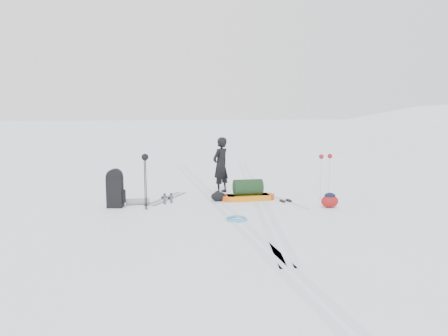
{
  "coord_description": "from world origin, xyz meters",
  "views": [
    {
      "loc": [
        -1.62,
        -11.2,
        2.45
      ],
      "look_at": [
        0.14,
        0.0,
        0.95
      ],
      "focal_mm": 35.0,
      "sensor_mm": 36.0,
      "label": 1
    }
  ],
  "objects_px": {
    "skier": "(221,165)",
    "ski_poles_black": "(145,164)",
    "expedition_rucksack": "(118,189)",
    "pulk_sled": "(248,192)"
  },
  "relations": [
    {
      "from": "skier",
      "to": "ski_poles_black",
      "type": "xyz_separation_m",
      "value": [
        -2.16,
        -1.91,
        0.31
      ]
    },
    {
      "from": "skier",
      "to": "expedition_rucksack",
      "type": "height_order",
      "value": "skier"
    },
    {
      "from": "skier",
      "to": "pulk_sled",
      "type": "xyz_separation_m",
      "value": [
        0.58,
        -1.17,
        -0.61
      ]
    },
    {
      "from": "skier",
      "to": "expedition_rucksack",
      "type": "bearing_deg",
      "value": -15.24
    },
    {
      "from": "pulk_sled",
      "to": "expedition_rucksack",
      "type": "height_order",
      "value": "expedition_rucksack"
    },
    {
      "from": "skier",
      "to": "pulk_sled",
      "type": "relative_size",
      "value": 1.09
    },
    {
      "from": "ski_poles_black",
      "to": "expedition_rucksack",
      "type": "bearing_deg",
      "value": 162.78
    },
    {
      "from": "expedition_rucksack",
      "to": "ski_poles_black",
      "type": "distance_m",
      "value": 1.06
    },
    {
      "from": "pulk_sled",
      "to": "ski_poles_black",
      "type": "distance_m",
      "value": 2.99
    },
    {
      "from": "pulk_sled",
      "to": "ski_poles_black",
      "type": "height_order",
      "value": "ski_poles_black"
    }
  ]
}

